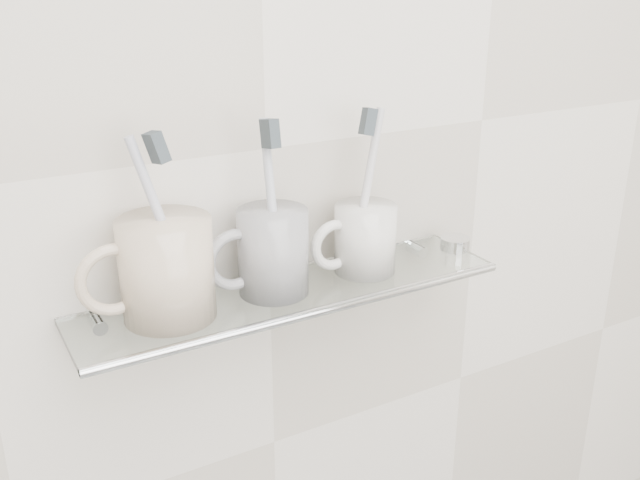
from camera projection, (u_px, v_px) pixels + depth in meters
wall_back at (266, 149)px, 0.81m from camera, size 2.50×0.00×2.50m
shelf_glass at (293, 292)px, 0.81m from camera, size 0.50×0.12×0.01m
shelf_rail at (317, 312)px, 0.77m from camera, size 0.50×0.01×0.01m
bracket_left at (98, 327)px, 0.76m from camera, size 0.02×0.03×0.02m
bracket_right at (417, 253)px, 0.95m from camera, size 0.02×0.03×0.02m
mug_left at (167, 269)px, 0.73m from camera, size 0.11×0.11×0.11m
mug_left_handle at (114, 280)px, 0.70m from camera, size 0.08×0.01×0.08m
toothbrush_left at (163, 226)px, 0.71m from camera, size 0.06×0.03×0.19m
bristles_left at (157, 147)px, 0.68m from camera, size 0.02×0.03×0.03m
mug_center at (273, 252)px, 0.79m from camera, size 0.09×0.09×0.10m
mug_center_handle at (235, 260)px, 0.76m from camera, size 0.07×0.01×0.07m
toothbrush_center at (272, 207)px, 0.77m from camera, size 0.01×0.04×0.19m
bristles_center at (270, 134)px, 0.74m from camera, size 0.01×0.03×0.03m
mug_right at (365, 238)px, 0.84m from camera, size 0.10×0.10×0.08m
mug_right_handle at (334, 245)px, 0.82m from camera, size 0.06×0.01×0.06m
toothbrush_right at (366, 190)px, 0.82m from camera, size 0.06×0.03×0.19m
bristles_right at (368, 122)px, 0.79m from camera, size 0.02×0.03×0.04m
chrome_cap at (455, 243)px, 0.92m from camera, size 0.04×0.04×0.02m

